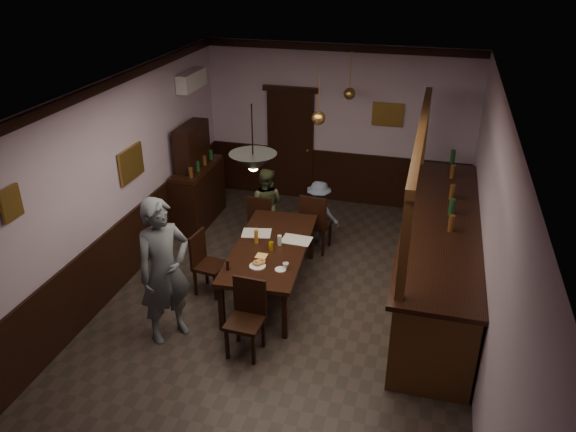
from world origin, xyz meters
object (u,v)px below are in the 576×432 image
(chair_far_right, at_px, (315,221))
(sideboard, at_px, (197,184))
(chair_far_left, at_px, (262,218))
(person_standing, at_px, (164,271))
(dining_table, at_px, (271,250))
(coffee_cup, at_px, (286,266))
(person_seated_right, at_px, (319,213))
(pendant_iron, at_px, (253,162))
(soda_can, at_px, (271,246))
(pendant_brass_far, at_px, (350,94))
(pendant_brass_mid, at_px, (319,118))
(person_seated_left, at_px, (266,204))
(bar_counter, at_px, (438,255))
(chair_near, at_px, (247,313))
(chair_side, at_px, (205,260))

(chair_far_right, xyz_separation_m, sideboard, (-2.27, 0.53, 0.16))
(chair_far_left, relative_size, person_standing, 0.48)
(dining_table, xyz_separation_m, coffee_cup, (0.37, -0.53, 0.11))
(person_seated_right, bearing_deg, person_standing, 75.08)
(person_standing, xyz_separation_m, pendant_iron, (1.02, 0.51, 1.34))
(soda_can, height_order, pendant_brass_far, pendant_brass_far)
(chair_far_right, height_order, soda_can, chair_far_right)
(pendant_brass_mid, distance_m, pendant_brass_far, 1.53)
(chair_far_left, distance_m, pendant_brass_mid, 2.02)
(person_standing, height_order, person_seated_left, person_standing)
(bar_counter, relative_size, pendant_brass_far, 5.49)
(chair_near, bearing_deg, chair_far_left, 106.49)
(person_standing, xyz_separation_m, pendant_brass_far, (1.57, 3.99, 1.33))
(chair_far_right, height_order, bar_counter, bar_counter)
(person_seated_left, distance_m, sideboard, 1.40)
(person_standing, bearing_deg, chair_far_right, 7.86)
(pendant_iron, bearing_deg, chair_far_right, 81.70)
(chair_far_left, xyz_separation_m, soda_can, (0.57, -1.35, 0.30))
(pendant_brass_mid, bearing_deg, chair_far_right, 108.94)
(dining_table, distance_m, pendant_brass_far, 3.19)
(dining_table, bearing_deg, chair_far_right, 74.64)
(chair_far_right, distance_m, person_seated_right, 0.28)
(chair_far_left, xyz_separation_m, sideboard, (-1.38, 0.58, 0.22))
(dining_table, distance_m, person_standing, 1.66)
(coffee_cup, bearing_deg, bar_counter, 26.20)
(person_standing, xyz_separation_m, person_seated_right, (1.32, 2.89, -0.41))
(bar_counter, bearing_deg, dining_table, -166.09)
(chair_far_right, xyz_separation_m, person_seated_left, (-0.90, 0.23, 0.08))
(coffee_cup, distance_m, soda_can, 0.54)
(dining_table, relative_size, bar_counter, 0.51)
(person_standing, bearing_deg, chair_side, 31.72)
(coffee_cup, xyz_separation_m, pendant_brass_far, (0.23, 3.21, 1.50))
(soda_can, xyz_separation_m, bar_counter, (2.25, 0.67, -0.18))
(dining_table, relative_size, soda_can, 18.82)
(chair_far_right, xyz_separation_m, person_standing, (-1.32, -2.60, 0.41))
(pendant_iron, xyz_separation_m, pendant_brass_far, (0.55, 3.48, -0.01))
(person_seated_left, bearing_deg, pendant_iron, 103.96)
(chair_far_left, relative_size, pendant_brass_far, 1.15)
(soda_can, xyz_separation_m, pendant_brass_mid, (0.36, 1.27, 1.49))
(chair_far_left, relative_size, chair_side, 1.00)
(chair_side, distance_m, pendant_iron, 2.11)
(chair_far_left, bearing_deg, person_standing, 80.15)
(person_standing, relative_size, pendant_iron, 2.41)
(person_standing, xyz_separation_m, soda_can, (1.01, 1.21, -0.16))
(chair_near, bearing_deg, person_seated_left, 105.44)
(chair_side, bearing_deg, bar_counter, -68.76)
(person_seated_left, bearing_deg, person_seated_right, -176.88)
(chair_far_left, bearing_deg, bar_counter, 166.40)
(person_seated_right, height_order, pendant_brass_far, pendant_brass_far)
(chair_side, bearing_deg, pendant_brass_far, -20.29)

